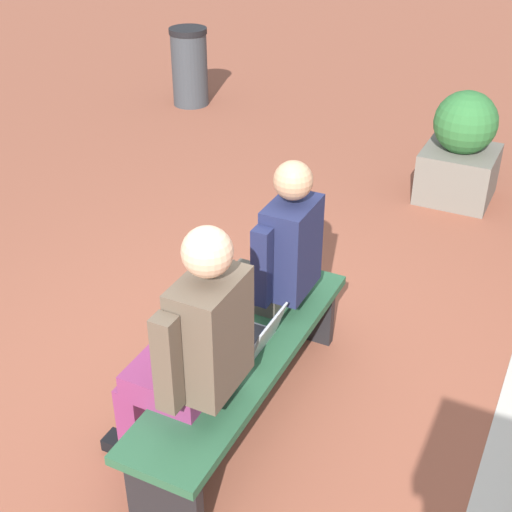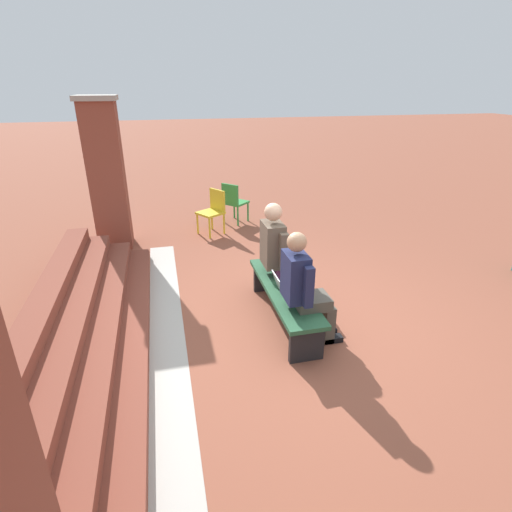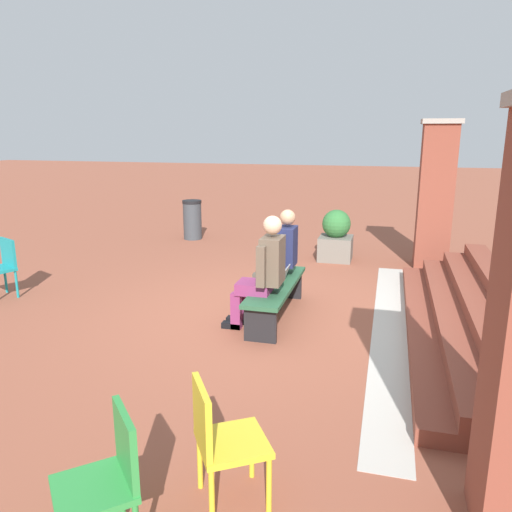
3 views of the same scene
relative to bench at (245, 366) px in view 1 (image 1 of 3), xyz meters
name	(u,v)px [view 1 (image 1 of 3)]	position (x,y,z in m)	size (l,w,h in m)	color
ground_plane	(247,405)	(-0.08, -0.03, -0.35)	(60.00, 60.00, 0.00)	brown
bench	(245,366)	(0.00, 0.00, 0.00)	(1.80, 0.44, 0.45)	#285638
person_student	(273,262)	(-0.47, -0.07, 0.36)	(0.53, 0.67, 1.33)	#4C473D
person_adult	(190,349)	(0.40, -0.07, 0.38)	(0.57, 0.72, 1.39)	#7F2D5B
laptop	(253,338)	(-0.06, 0.01, 0.15)	(0.32, 0.29, 0.21)	#9EA0A5
planter	(461,150)	(-3.18, 0.41, 0.08)	(0.60, 0.60, 0.94)	#6B665B
litter_bin	(190,67)	(-4.24, -2.86, 0.08)	(0.42, 0.42, 0.86)	#383D42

